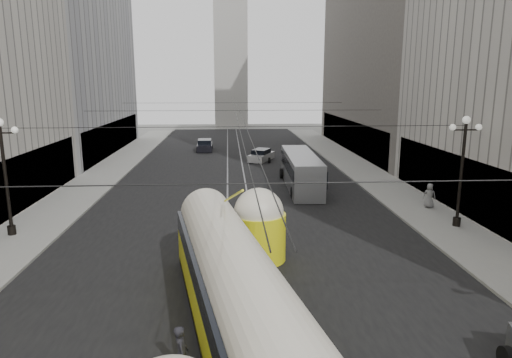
{
  "coord_description": "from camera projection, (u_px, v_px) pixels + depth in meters",
  "views": [
    {
      "loc": [
        -0.64,
        -6.68,
        8.41
      ],
      "look_at": [
        0.76,
        16.27,
        3.47
      ],
      "focal_mm": 32.0,
      "sensor_mm": 36.0,
      "label": 1
    }
  ],
  "objects": [
    {
      "name": "building_left_far",
      "position": [
        54.0,
        27.0,
        50.97
      ],
      "size": [
        12.6,
        28.6,
        28.6
      ],
      "color": "#999999",
      "rests_on": "ground"
    },
    {
      "name": "sedan_white_far",
      "position": [
        261.0,
        155.0,
        49.03
      ],
      "size": [
        3.2,
        4.4,
        1.29
      ],
      "color": "silver",
      "rests_on": "ground"
    },
    {
      "name": "lamppost_left_mid",
      "position": [
        5.0,
        170.0,
        24.35
      ],
      "size": [
        1.86,
        0.44,
        6.37
      ],
      "color": "black",
      "rests_on": "sidewalk_left"
    },
    {
      "name": "streetcar",
      "position": [
        234.0,
        288.0,
        15.01
      ],
      "size": [
        5.08,
        16.03,
        3.57
      ],
      "color": "yellow",
      "rests_on": "ground"
    },
    {
      "name": "road",
      "position": [
        236.0,
        179.0,
        40.04
      ],
      "size": [
        20.0,
        85.0,
        0.02
      ],
      "primitive_type": "cube",
      "color": "black",
      "rests_on": "ground"
    },
    {
      "name": "pedestrian_crossing_a",
      "position": [
        181.0,
        354.0,
        12.91
      ],
      "size": [
        0.51,
        0.68,
        1.7
      ],
      "primitive_type": "imported",
      "rotation": [
        0.0,
        0.0,
        1.75
      ],
      "color": "black",
      "rests_on": "ground"
    },
    {
      "name": "pedestrian_sidewalk_right",
      "position": [
        429.0,
        196.0,
        30.29
      ],
      "size": [
        0.93,
        0.77,
        1.64
      ],
      "primitive_type": "imported",
      "rotation": [
        0.0,
        0.0,
        2.73
      ],
      "color": "slate",
      "rests_on": "sidewalk_right"
    },
    {
      "name": "sedan_dark_far",
      "position": [
        205.0,
        146.0,
        56.18
      ],
      "size": [
        1.94,
        4.49,
        1.41
      ],
      "color": "black",
      "rests_on": "ground"
    },
    {
      "name": "distant_tower",
      "position": [
        231.0,
        44.0,
        83.25
      ],
      "size": [
        6.0,
        6.0,
        31.36
      ],
      "color": "#B2AFA8",
      "rests_on": "ground"
    },
    {
      "name": "sidewalk_left",
      "position": [
        107.0,
        172.0,
        42.73
      ],
      "size": [
        4.0,
        72.0,
        0.15
      ],
      "primitive_type": "cube",
      "color": "gray",
      "rests_on": "ground"
    },
    {
      "name": "rail_left",
      "position": [
        228.0,
        179.0,
        40.0
      ],
      "size": [
        0.12,
        85.0,
        0.04
      ],
      "primitive_type": "cube",
      "color": "gray",
      "rests_on": "ground"
    },
    {
      "name": "catenary",
      "position": [
        237.0,
        112.0,
        37.83
      ],
      "size": [
        25.0,
        72.0,
        0.23
      ],
      "color": "black",
      "rests_on": "ground"
    },
    {
      "name": "lamppost_right_mid",
      "position": [
        462.0,
        165.0,
        25.86
      ],
      "size": [
        1.86,
        0.44,
        6.37
      ],
      "color": "black",
      "rests_on": "sidewalk_right"
    },
    {
      "name": "rail_right",
      "position": [
        245.0,
        179.0,
        40.09
      ],
      "size": [
        0.12,
        85.0,
        0.04
      ],
      "primitive_type": "cube",
      "color": "gray",
      "rests_on": "ground"
    },
    {
      "name": "building_right_far",
      "position": [
        404.0,
        12.0,
        52.93
      ],
      "size": [
        12.6,
        32.6,
        32.6
      ],
      "color": "#514C47",
      "rests_on": "ground"
    },
    {
      "name": "sidewalk_right",
      "position": [
        359.0,
        169.0,
        44.16
      ],
      "size": [
        4.0,
        72.0,
        0.15
      ],
      "primitive_type": "cube",
      "color": "gray",
      "rests_on": "ground"
    },
    {
      "name": "city_bus",
      "position": [
        301.0,
        169.0,
        36.57
      ],
      "size": [
        2.56,
        10.73,
        2.71
      ],
      "color": "gray",
      "rests_on": "ground"
    }
  ]
}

